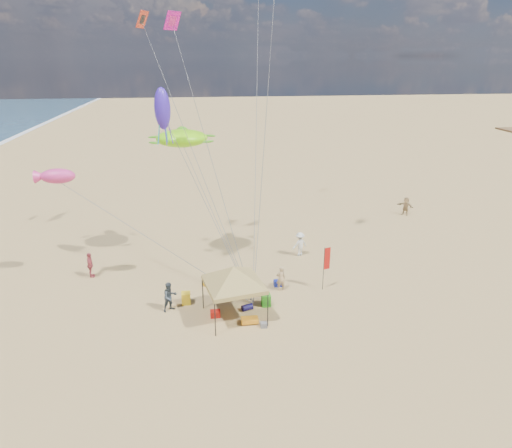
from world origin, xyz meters
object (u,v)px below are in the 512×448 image
Objects in this scene: person_near_c at (300,244)px; chair_yellow at (186,298)px; cooler_red at (215,314)px; beach_cart at (250,320)px; person_far_a at (90,265)px; cooler_blue at (278,283)px; person_far_c at (406,206)px; feather_flag at (326,261)px; canopy_tent at (234,269)px; person_near_b at (170,297)px; person_near_a at (281,278)px; chair_green at (266,300)px.

chair_yellow is at bearing 13.17° from person_near_c.
cooler_red is 9.72m from person_near_c.
person_near_c is (4.58, 8.20, 0.67)m from beach_cart.
chair_yellow is 0.41× the size of person_far_a.
cooler_blue is 0.33× the size of person_far_c.
feather_flag is 7.37m from cooler_red.
feather_flag is 5.18× the size of cooler_blue.
person_near_b is (-3.49, 1.13, -2.07)m from canopy_tent.
canopy_tent reaches higher than cooler_blue.
cooler_red and cooler_blue have the same top height.
feather_flag is at bearing -22.81° from person_near_b.
feather_flag is (5.77, 2.39, -1.06)m from canopy_tent.
cooler_red is 0.77× the size of chair_yellow.
feather_flag is at bearing 168.16° from person_near_a.
canopy_tent is 6.24× the size of beach_cart.
chair_yellow is 5.78m from person_near_a.
cooler_blue is 4.93m from person_near_c.
canopy_tent is 4.21m from person_near_b.
feather_flag is 16.55m from person_far_c.
chair_green is at bearing -87.17° from person_far_c.
person_near_b reaches higher than person_far_a.
chair_yellow is 0.43× the size of person_far_c.
chair_green is at bearing -123.76° from person_far_a.
cooler_red is 1.00× the size of cooler_blue.
person_far_c is (19.34, 13.01, 0.47)m from chair_yellow.
person_near_b is at bearing 156.04° from beach_cart.
person_near_c is (7.97, 5.68, 0.52)m from chair_yellow.
chair_yellow reaches higher than cooler_red.
person_far_a is at bearing 144.84° from beach_cart.
canopy_tent is 8.02× the size of chair_green.
canopy_tent reaches higher than person_far_c.
cooler_blue is at bearing -13.31° from person_near_b.
beach_cart is at bearing -119.99° from cooler_blue.
person_near_c is at bearing -97.40° from person_far_c.
person_near_b reaches higher than chair_green.
person_far_c is at bearing -169.48° from person_near_c.
person_near_a is at bearing -17.75° from person_near_b.
cooler_red is 0.77× the size of chair_green.
cooler_blue is 0.31× the size of person_near_b.
person_near_c is at bearing -122.28° from person_near_a.
person_far_c is at bearing 44.25° from beach_cart.
person_near_b is (-2.45, 1.00, 0.68)m from cooler_red.
cooler_blue is 2.47m from chair_green.
person_near_a reaches higher than chair_yellow.
canopy_tent is 3.24× the size of person_near_b.
canopy_tent reaches higher than chair_green.
person_far_c is (10.93, 12.38, -1.06)m from feather_flag.
person_near_b is at bearing -141.04° from person_far_a.
chair_green is at bearing -116.78° from cooler_blue.
canopy_tent is 3.55× the size of person_near_a.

